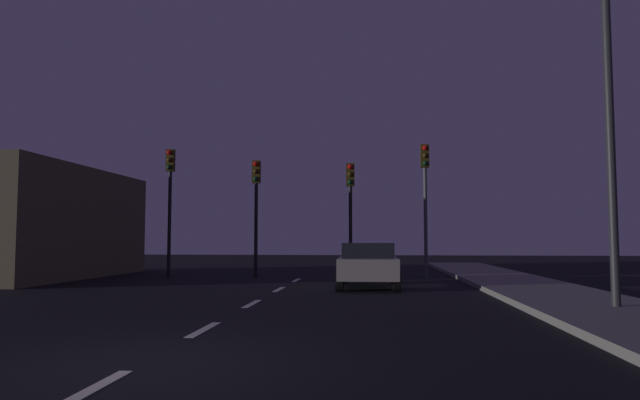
# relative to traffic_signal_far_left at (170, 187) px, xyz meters

# --- Properties ---
(ground_plane) EXTENTS (80.00, 80.00, 0.00)m
(ground_plane) POSITION_rel_traffic_signal_far_left_xyz_m (5.35, -8.29, -3.61)
(ground_plane) COLOR black
(sidewalk_curb_right) EXTENTS (3.00, 40.00, 0.15)m
(sidewalk_curb_right) POSITION_rel_traffic_signal_far_left_xyz_m (12.85, -8.29, -3.53)
(sidewalk_curb_right) COLOR gray
(sidewalk_curb_right) RESTS_ON ground_plane
(lane_stripe_nearest) EXTENTS (0.16, 1.60, 0.01)m
(lane_stripe_nearest) POSITION_rel_traffic_signal_far_left_xyz_m (5.35, -16.49, -3.60)
(lane_stripe_nearest) COLOR silver
(lane_stripe_nearest) RESTS_ON ground_plane
(lane_stripe_second) EXTENTS (0.16, 1.60, 0.01)m
(lane_stripe_second) POSITION_rel_traffic_signal_far_left_xyz_m (5.35, -12.69, -3.60)
(lane_stripe_second) COLOR silver
(lane_stripe_second) RESTS_ON ground_plane
(lane_stripe_third) EXTENTS (0.16, 1.60, 0.01)m
(lane_stripe_third) POSITION_rel_traffic_signal_far_left_xyz_m (5.35, -8.89, -3.60)
(lane_stripe_third) COLOR silver
(lane_stripe_third) RESTS_ON ground_plane
(lane_stripe_fourth) EXTENTS (0.16, 1.60, 0.01)m
(lane_stripe_fourth) POSITION_rel_traffic_signal_far_left_xyz_m (5.35, -5.09, -3.60)
(lane_stripe_fourth) COLOR silver
(lane_stripe_fourth) RESTS_ON ground_plane
(lane_stripe_fifth) EXTENTS (0.16, 1.60, 0.01)m
(lane_stripe_fifth) POSITION_rel_traffic_signal_far_left_xyz_m (5.35, -1.29, -3.60)
(lane_stripe_fifth) COLOR silver
(lane_stripe_fifth) RESTS_ON ground_plane
(traffic_signal_far_left) EXTENTS (0.32, 0.38, 5.17)m
(traffic_signal_far_left) POSITION_rel_traffic_signal_far_left_xyz_m (0.00, 0.00, 0.00)
(traffic_signal_far_left) COLOR black
(traffic_signal_far_left) RESTS_ON ground_plane
(traffic_signal_center_left) EXTENTS (0.32, 0.38, 4.66)m
(traffic_signal_center_left) POSITION_rel_traffic_signal_far_left_xyz_m (3.56, -0.00, -0.33)
(traffic_signal_center_left) COLOR black
(traffic_signal_center_left) RESTS_ON ground_plane
(traffic_signal_center_right) EXTENTS (0.32, 0.38, 4.50)m
(traffic_signal_center_right) POSITION_rel_traffic_signal_far_left_xyz_m (7.32, -0.00, -0.43)
(traffic_signal_center_right) COLOR black
(traffic_signal_center_right) RESTS_ON ground_plane
(traffic_signal_far_right) EXTENTS (0.32, 0.38, 5.21)m
(traffic_signal_far_right) POSITION_rel_traffic_signal_far_left_xyz_m (10.23, 0.00, 0.02)
(traffic_signal_far_right) COLOR #4C4C51
(traffic_signal_far_right) RESTS_ON ground_plane
(car_stopped_ahead) EXTENTS (1.91, 4.01, 1.40)m
(car_stopped_ahead) POSITION_rel_traffic_signal_far_left_xyz_m (8.04, -4.12, -2.88)
(car_stopped_ahead) COLOR gray
(car_stopped_ahead) RESTS_ON ground_plane
(street_lamp_right) EXTENTS (1.72, 0.36, 7.16)m
(street_lamp_right) POSITION_rel_traffic_signal_far_left_xyz_m (12.90, -9.91, 0.69)
(street_lamp_right) COLOR #2D2D30
(street_lamp_right) RESTS_ON ground_plane
(storefront_left) EXTENTS (4.70, 9.75, 4.29)m
(storefront_left) POSITION_rel_traffic_signal_far_left_xyz_m (-5.00, -0.95, -1.46)
(storefront_left) COLOR brown
(storefront_left) RESTS_ON ground_plane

